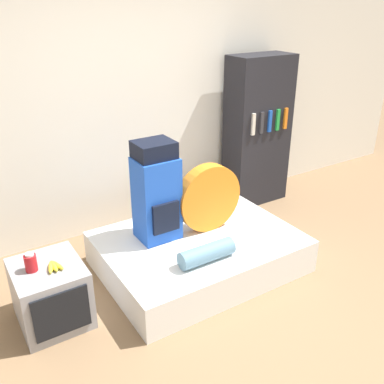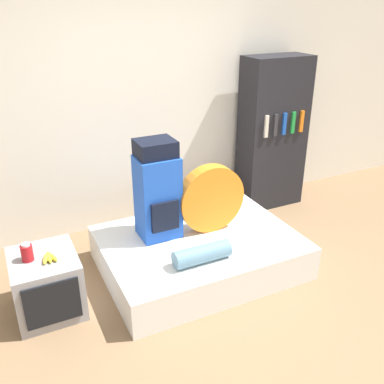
# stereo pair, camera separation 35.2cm
# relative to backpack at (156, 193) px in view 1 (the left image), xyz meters

# --- Properties ---
(ground_plane) EXTENTS (16.00, 16.00, 0.00)m
(ground_plane) POSITION_rel_backpack_xyz_m (0.26, -1.08, -0.72)
(ground_plane) COLOR #846647
(wall_back) EXTENTS (8.00, 0.05, 2.60)m
(wall_back) POSITION_rel_backpack_xyz_m (0.26, 0.93, 0.58)
(wall_back) COLOR silver
(wall_back) RESTS_ON ground_plane
(bed) EXTENTS (1.67, 1.24, 0.30)m
(bed) POSITION_rel_backpack_xyz_m (0.30, -0.20, -0.57)
(bed) COLOR white
(bed) RESTS_ON ground_plane
(backpack) EXTENTS (0.34, 0.32, 0.87)m
(backpack) POSITION_rel_backpack_xyz_m (0.00, 0.00, 0.00)
(backpack) COLOR blue
(backpack) RESTS_ON bed
(tent_bag) EXTENTS (0.61, 0.12, 0.61)m
(tent_bag) POSITION_rel_backpack_xyz_m (0.45, -0.11, -0.11)
(tent_bag) COLOR orange
(tent_bag) RESTS_ON bed
(sleeping_roll) EXTENTS (0.47, 0.15, 0.15)m
(sleeping_roll) POSITION_rel_backpack_xyz_m (0.14, -0.55, -0.35)
(sleeping_roll) COLOR #5B849E
(sleeping_roll) RESTS_ON bed
(television) EXTENTS (0.48, 0.55, 0.47)m
(television) POSITION_rel_backpack_xyz_m (-1.00, -0.21, -0.49)
(television) COLOR #939399
(television) RESTS_ON ground_plane
(canister) EXTENTS (0.08, 0.08, 0.14)m
(canister) POSITION_rel_backpack_xyz_m (-1.10, -0.20, -0.19)
(canister) COLOR #B2191E
(canister) RESTS_ON television
(banana_bunch) EXTENTS (0.12, 0.16, 0.03)m
(banana_bunch) POSITION_rel_backpack_xyz_m (-0.96, -0.25, -0.23)
(banana_bunch) COLOR yellow
(banana_bunch) RESTS_ON television
(bookshelf) EXTENTS (0.71, 0.39, 1.67)m
(bookshelf) POSITION_rel_backpack_xyz_m (1.63, 0.64, 0.11)
(bookshelf) COLOR black
(bookshelf) RESTS_ON ground_plane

